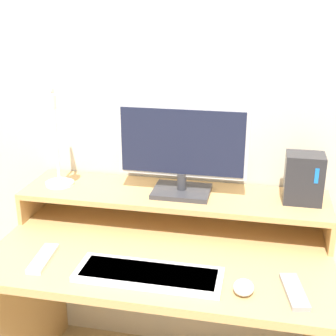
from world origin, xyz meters
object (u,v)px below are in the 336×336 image
desk_lamp (55,144)px  router_dock (304,178)px  remote_secondary (294,292)px  keyboard (150,274)px  mouse (244,287)px  monitor (182,150)px  remote_control (43,259)px

desk_lamp → router_dock: 0.95m
router_dock → remote_secondary: router_dock is taller
desk_lamp → keyboard: 0.65m
router_dock → mouse: 0.52m
monitor → remote_control: monitor is taller
monitor → desk_lamp: desk_lamp is taller
remote_control → remote_secondary: size_ratio=0.99×
keyboard → router_dock: bearing=40.8°
keyboard → monitor: bearing=85.6°
monitor → keyboard: size_ratio=1.04×
monitor → keyboard: bearing=-94.4°
remote_control → keyboard: bearing=-3.6°
desk_lamp → keyboard: (0.46, -0.34, -0.31)m
monitor → keyboard: (-0.03, -0.40, -0.30)m
desk_lamp → remote_secondary: (0.91, -0.34, -0.31)m
monitor → desk_lamp: size_ratio=1.23×
router_dock → keyboard: 0.67m
desk_lamp → mouse: (0.76, -0.36, -0.30)m
mouse → remote_secondary: bearing=8.4°
monitor → remote_secondary: 0.65m
router_dock → mouse: bearing=-112.8°
monitor → mouse: 0.58m
desk_lamp → remote_secondary: 1.02m
monitor → mouse: size_ratio=5.85×
desk_lamp → remote_secondary: desk_lamp is taller
remote_secondary → keyboard: bearing=-179.6°
monitor → router_dock: size_ratio=2.64×
monitor → mouse: (0.27, -0.42, -0.29)m
mouse → remote_secondary: mouse is taller
keyboard → mouse: 0.30m
keyboard → remote_secondary: bearing=0.4°
keyboard → remote_control: size_ratio=2.56×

